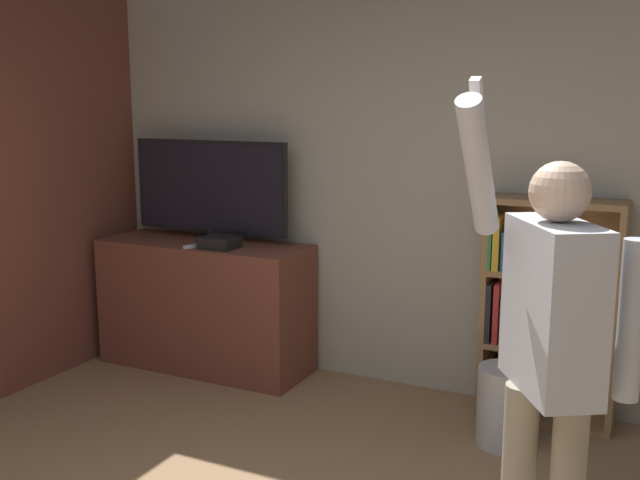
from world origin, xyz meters
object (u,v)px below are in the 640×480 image
television (210,189)px  waste_bin (505,406)px  game_console (220,242)px  person (551,340)px  bookshelf (537,317)px

television → waste_bin: 2.45m
game_console → person: person is taller
game_console → waste_bin: size_ratio=0.54×
game_console → waste_bin: game_console is taller
bookshelf → waste_bin: 0.61m
person → waste_bin: 1.51m
bookshelf → waste_bin: bookshelf is taller
game_console → bookshelf: bearing=7.5°
television → person: 3.05m
television → bookshelf: (2.26, 0.06, -0.65)m
television → game_console: (0.21, -0.21, -0.33)m
person → waste_bin: bearing=166.3°
game_console → person: (2.37, -1.40, 0.08)m
game_console → television: bearing=134.8°
person → game_console: bearing=-152.4°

